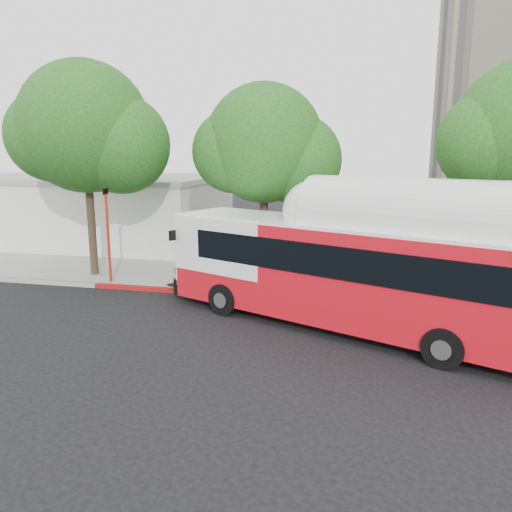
# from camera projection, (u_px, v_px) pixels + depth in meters

# --- Properties ---
(ground) EXTENTS (120.00, 120.00, 0.00)m
(ground) POSITION_uv_depth(u_px,v_px,m) (256.00, 333.00, 16.25)
(ground) COLOR black
(ground) RESTS_ON ground
(sidewalk) EXTENTS (60.00, 5.00, 0.15)m
(sidewalk) POSITION_uv_depth(u_px,v_px,m) (288.00, 281.00, 22.43)
(sidewalk) COLOR gray
(sidewalk) RESTS_ON ground
(curb_strip) EXTENTS (60.00, 0.30, 0.15)m
(curb_strip) POSITION_uv_depth(u_px,v_px,m) (277.00, 297.00, 19.95)
(curb_strip) COLOR gray
(curb_strip) RESTS_ON ground
(red_curb_segment) EXTENTS (10.00, 0.32, 0.16)m
(red_curb_segment) POSITION_uv_depth(u_px,v_px,m) (206.00, 292.00, 20.60)
(red_curb_segment) COLOR maroon
(red_curb_segment) RESTS_ON ground
(street_tree_left) EXTENTS (6.67, 5.80, 9.74)m
(street_tree_left) POSITION_uv_depth(u_px,v_px,m) (96.00, 133.00, 22.03)
(street_tree_left) COLOR #2D2116
(street_tree_left) RESTS_ON ground
(street_tree_mid) EXTENTS (5.75, 5.00, 8.62)m
(street_tree_mid) POSITION_uv_depth(u_px,v_px,m) (274.00, 149.00, 20.94)
(street_tree_mid) COLOR #2D2116
(street_tree_mid) RESTS_ON ground
(low_commercial_bldg) EXTENTS (16.20, 10.20, 4.25)m
(low_commercial_bldg) POSITION_uv_depth(u_px,v_px,m) (93.00, 209.00, 32.19)
(low_commercial_bldg) COLOR silver
(low_commercial_bldg) RESTS_ON ground
(transit_bus) EXTENTS (13.50, 7.54, 4.04)m
(transit_bus) POSITION_uv_depth(u_px,v_px,m) (348.00, 274.00, 16.24)
(transit_bus) COLOR red
(transit_bus) RESTS_ON ground
(signal_pole) EXTENTS (0.12, 0.40, 4.25)m
(signal_pole) POSITION_uv_depth(u_px,v_px,m) (108.00, 237.00, 21.54)
(signal_pole) COLOR red
(signal_pole) RESTS_ON ground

